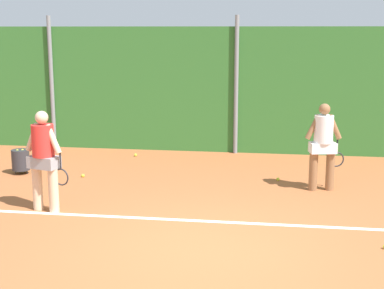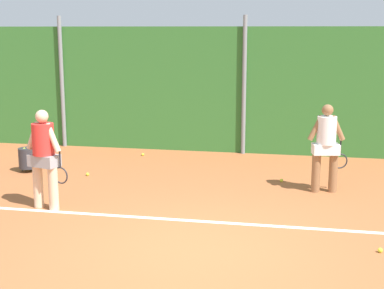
{
  "view_description": "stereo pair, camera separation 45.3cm",
  "coord_description": "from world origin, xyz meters",
  "px_view_note": "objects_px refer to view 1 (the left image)",
  "views": [
    {
      "loc": [
        0.9,
        -7.05,
        2.92
      ],
      "look_at": [
        -0.48,
        2.28,
        0.98
      ],
      "focal_mm": 52.73,
      "sensor_mm": 36.0,
      "label": 1
    },
    {
      "loc": [
        1.35,
        -6.97,
        2.92
      ],
      "look_at": [
        -0.48,
        2.28,
        0.98
      ],
      "focal_mm": 52.73,
      "sensor_mm": 36.0,
      "label": 2
    }
  ],
  "objects_px": {
    "player_midcourt": "(323,142)",
    "tennis_ball_2": "(278,179)",
    "player_foreground_near": "(44,156)",
    "tennis_ball_6": "(35,192)",
    "tennis_ball_1": "(136,155)",
    "tennis_ball_9": "(83,176)",
    "ball_hopper": "(21,160)"
  },
  "relations": [
    {
      "from": "player_midcourt",
      "to": "tennis_ball_2",
      "type": "relative_size",
      "value": 24.39
    },
    {
      "from": "player_midcourt",
      "to": "tennis_ball_9",
      "type": "bearing_deg",
      "value": 165.76
    },
    {
      "from": "player_foreground_near",
      "to": "tennis_ball_2",
      "type": "bearing_deg",
      "value": 48.34
    },
    {
      "from": "player_foreground_near",
      "to": "tennis_ball_9",
      "type": "height_order",
      "value": "player_foreground_near"
    },
    {
      "from": "ball_hopper",
      "to": "tennis_ball_9",
      "type": "bearing_deg",
      "value": -3.7
    },
    {
      "from": "player_foreground_near",
      "to": "player_midcourt",
      "type": "xyz_separation_m",
      "value": [
        4.54,
        1.9,
        -0.02
      ]
    },
    {
      "from": "player_midcourt",
      "to": "tennis_ball_1",
      "type": "bearing_deg",
      "value": 140.02
    },
    {
      "from": "player_foreground_near",
      "to": "tennis_ball_2",
      "type": "height_order",
      "value": "player_foreground_near"
    },
    {
      "from": "player_midcourt",
      "to": "tennis_ball_2",
      "type": "xyz_separation_m",
      "value": [
        -0.79,
        0.52,
        -0.87
      ]
    },
    {
      "from": "ball_hopper",
      "to": "tennis_ball_6",
      "type": "relative_size",
      "value": 7.78
    },
    {
      "from": "player_midcourt",
      "to": "tennis_ball_1",
      "type": "distance_m",
      "value": 4.72
    },
    {
      "from": "tennis_ball_1",
      "to": "tennis_ball_9",
      "type": "distance_m",
      "value": 2.08
    },
    {
      "from": "player_foreground_near",
      "to": "tennis_ball_2",
      "type": "relative_size",
      "value": 25.01
    },
    {
      "from": "tennis_ball_6",
      "to": "tennis_ball_9",
      "type": "xyz_separation_m",
      "value": [
        0.47,
        1.22,
        0.0
      ]
    },
    {
      "from": "tennis_ball_6",
      "to": "tennis_ball_9",
      "type": "bearing_deg",
      "value": 68.91
    },
    {
      "from": "tennis_ball_1",
      "to": "tennis_ball_2",
      "type": "distance_m",
      "value": 3.7
    },
    {
      "from": "ball_hopper",
      "to": "tennis_ball_2",
      "type": "height_order",
      "value": "ball_hopper"
    },
    {
      "from": "player_foreground_near",
      "to": "tennis_ball_6",
      "type": "distance_m",
      "value": 1.41
    },
    {
      "from": "tennis_ball_1",
      "to": "tennis_ball_9",
      "type": "xyz_separation_m",
      "value": [
        -0.59,
        -1.99,
        0.0
      ]
    },
    {
      "from": "tennis_ball_6",
      "to": "player_midcourt",
      "type": "bearing_deg",
      "value": 10.89
    },
    {
      "from": "player_foreground_near",
      "to": "ball_hopper",
      "type": "height_order",
      "value": "player_foreground_near"
    },
    {
      "from": "ball_hopper",
      "to": "tennis_ball_9",
      "type": "xyz_separation_m",
      "value": [
        1.35,
        -0.09,
        -0.26
      ]
    },
    {
      "from": "tennis_ball_1",
      "to": "tennis_ball_9",
      "type": "relative_size",
      "value": 1.0
    },
    {
      "from": "ball_hopper",
      "to": "tennis_ball_6",
      "type": "xyz_separation_m",
      "value": [
        0.88,
        -1.31,
        -0.26
      ]
    },
    {
      "from": "player_foreground_near",
      "to": "tennis_ball_6",
      "type": "xyz_separation_m",
      "value": [
        -0.6,
        0.91,
        -0.89
      ]
    },
    {
      "from": "ball_hopper",
      "to": "tennis_ball_1",
      "type": "relative_size",
      "value": 7.78
    },
    {
      "from": "player_midcourt",
      "to": "ball_hopper",
      "type": "bearing_deg",
      "value": 165.57
    },
    {
      "from": "ball_hopper",
      "to": "tennis_ball_1",
      "type": "height_order",
      "value": "ball_hopper"
    },
    {
      "from": "player_foreground_near",
      "to": "player_midcourt",
      "type": "distance_m",
      "value": 4.92
    },
    {
      "from": "player_foreground_near",
      "to": "tennis_ball_6",
      "type": "relative_size",
      "value": 25.01
    },
    {
      "from": "tennis_ball_1",
      "to": "player_midcourt",
      "type": "bearing_deg",
      "value": -28.63
    },
    {
      "from": "player_midcourt",
      "to": "tennis_ball_6",
      "type": "relative_size",
      "value": 24.39
    }
  ]
}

